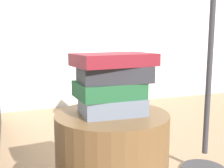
% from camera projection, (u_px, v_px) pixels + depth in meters
% --- Properties ---
extents(side_table, '(0.44, 0.44, 0.45)m').
position_uv_depth(side_table, '(112.00, 168.00, 1.14)').
color(side_table, brown).
rests_on(side_table, ground_plane).
extents(book_slate, '(0.25, 0.19, 0.06)m').
position_uv_depth(book_slate, '(113.00, 106.00, 1.09)').
color(book_slate, slate).
rests_on(book_slate, side_table).
extents(book_forest, '(0.25, 0.19, 0.06)m').
position_uv_depth(book_forest, '(109.00, 90.00, 1.09)').
color(book_forest, '#1E512D').
rests_on(book_forest, book_slate).
extents(book_charcoal, '(0.27, 0.19, 0.06)m').
position_uv_depth(book_charcoal, '(114.00, 74.00, 1.08)').
color(book_charcoal, '#28282D').
rests_on(book_charcoal, book_forest).
extents(book_maroon, '(0.31, 0.21, 0.05)m').
position_uv_depth(book_maroon, '(114.00, 60.00, 1.07)').
color(book_maroon, maroon).
rests_on(book_maroon, book_charcoal).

